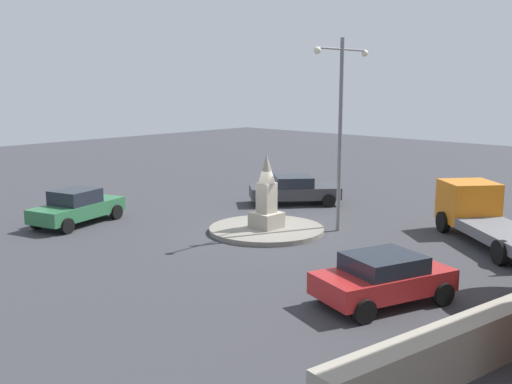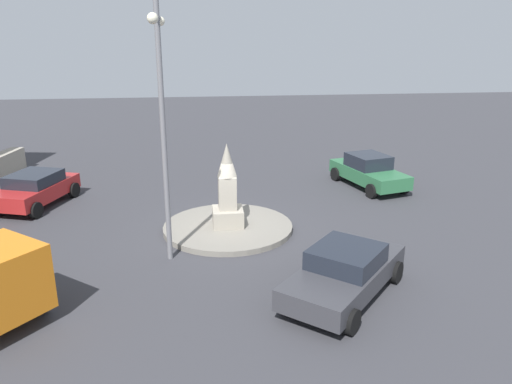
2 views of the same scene
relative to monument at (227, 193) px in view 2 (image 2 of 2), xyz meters
The scene contains 7 objects.
ground_plane 1.41m from the monument, ahead, with size 80.00×80.00×0.00m, color #38383D.
traffic_island 1.32m from the monument, ahead, with size 4.66×4.66×0.19m, color gray.
monument is the anchor object (origin of this frame).
streetlamp 4.37m from the monument, 42.51° to the right, with size 3.44×0.28×7.68m.
car_green_parked_left 8.21m from the monument, 123.58° to the left, with size 4.50×2.79×1.51m.
car_dark_grey_approaching 5.86m from the monument, 28.51° to the left, with size 4.50×4.26×1.40m.
car_red_passing 8.51m from the monument, 115.59° to the right, with size 4.19×2.99×1.39m.
Camera 2 is at (16.71, -1.07, 6.79)m, focal length 34.86 mm.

